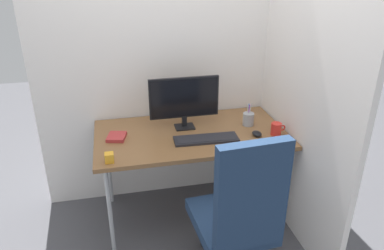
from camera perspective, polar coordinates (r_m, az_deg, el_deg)
name	(u,v)px	position (r m, az deg, el deg)	size (l,w,h in m)	color
ground_plane	(191,213)	(3.19, -0.16, -13.35)	(8.00, 8.00, 0.00)	#4C4C51
wall_back	(179,34)	(2.97, -1.96, 13.75)	(2.31, 0.04, 2.80)	white
wall_side_right	(300,45)	(2.71, 16.25, 11.74)	(0.04, 1.66, 2.80)	white
desk	(191,138)	(2.81, -0.18, -2.00)	(1.42, 0.77, 0.75)	brown
office_chair	(239,214)	(2.27, 7.26, -13.41)	(0.57, 0.59, 1.12)	black
monitor	(184,99)	(2.79, -1.21, 3.99)	(0.53, 0.12, 0.40)	black
keyboard	(206,139)	(2.68, 2.19, -2.14)	(0.47, 0.17, 0.02)	black
mouse	(257,134)	(2.78, 9.96, -1.32)	(0.07, 0.09, 0.03)	black
pen_holder	(248,119)	(2.93, 8.65, 0.94)	(0.09, 0.09, 0.18)	#9EA0A5
notebook	(117,137)	(2.75, -11.52, -1.79)	(0.13, 0.15, 0.03)	#B23333
coffee_mug	(276,129)	(2.81, 12.83, -0.60)	(0.11, 0.08, 0.09)	red
desk_clamp_accessory	(109,158)	(2.45, -12.60, -4.92)	(0.06, 0.06, 0.06)	orange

